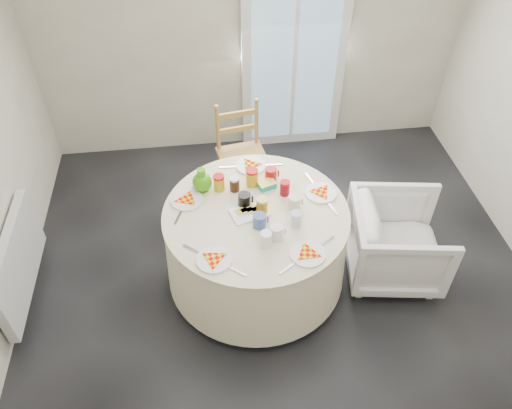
{
  "coord_description": "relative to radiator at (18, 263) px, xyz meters",
  "views": [
    {
      "loc": [
        -0.51,
        -2.35,
        3.2
      ],
      "look_at": [
        -0.19,
        0.16,
        0.8
      ],
      "focal_mm": 35.0,
      "sensor_mm": 36.0,
      "label": 1
    }
  ],
  "objects": [
    {
      "name": "table",
      "position": [
        1.75,
        -0.04,
        -0.01
      ],
      "size": [
        1.37,
        1.37,
        0.69
      ],
      "primitive_type": "cylinder",
      "color": "beige",
      "rests_on": "floor"
    },
    {
      "name": "armchair",
      "position": [
        2.84,
        -0.11,
        0.01
      ],
      "size": [
        0.76,
        0.8,
        0.73
      ],
      "primitive_type": "imported",
      "rotation": [
        0.0,
        0.0,
        1.42
      ],
      "color": "silver",
      "rests_on": "floor"
    },
    {
      "name": "floor",
      "position": [
        1.94,
        -0.2,
        -0.38
      ],
      "size": [
        4.0,
        4.0,
        0.0
      ],
      "primitive_type": "plane",
      "color": "black",
      "rests_on": "ground"
    },
    {
      "name": "glass_door",
      "position": [
        2.34,
        1.75,
        0.67
      ],
      "size": [
        1.0,
        0.08,
        2.1
      ],
      "primitive_type": "cube",
      "color": "silver",
      "rests_on": "floor"
    },
    {
      "name": "wooden_chair",
      "position": [
        1.75,
        0.94,
        0.09
      ],
      "size": [
        0.47,
        0.45,
        0.92
      ],
      "primitive_type": null,
      "rotation": [
        0.0,
        0.0,
        0.16
      ],
      "color": "#9B613F",
      "rests_on": "floor"
    },
    {
      "name": "cheese_platter",
      "position": [
        1.7,
        -0.05,
        0.39
      ],
      "size": [
        0.3,
        0.24,
        0.03
      ],
      "primitive_type": null,
      "rotation": [
        0.0,
        0.0,
        0.3
      ],
      "color": "white",
      "rests_on": "table"
    },
    {
      "name": "wall_back",
      "position": [
        1.94,
        1.8,
        0.92
      ],
      "size": [
        4.0,
        0.02,
        2.6
      ],
      "primitive_type": "cube",
      "color": "#BCB5A3",
      "rests_on": "floor"
    },
    {
      "name": "jar_cluster",
      "position": [
        1.73,
        0.18,
        0.44
      ],
      "size": [
        0.55,
        0.29,
        0.16
      ],
      "primitive_type": null,
      "rotation": [
        0.0,
        0.0,
        0.04
      ],
      "color": "#A45F20",
      "rests_on": "table"
    },
    {
      "name": "radiator",
      "position": [
        0.0,
        0.0,
        0.0
      ],
      "size": [
        0.07,
        1.0,
        0.55
      ],
      "primitive_type": "cube",
      "color": "silver",
      "rests_on": "floor"
    },
    {
      "name": "butter_tub",
      "position": [
        1.86,
        0.22,
        0.41
      ],
      "size": [
        0.15,
        0.13,
        0.05
      ],
      "primitive_type": "cube",
      "rotation": [
        0.0,
        0.0,
        0.31
      ],
      "color": "#12AA9A",
      "rests_on": "table"
    },
    {
      "name": "green_pitcher",
      "position": [
        1.39,
        0.25,
        0.49
      ],
      "size": [
        0.19,
        0.19,
        0.19
      ],
      "primitive_type": null,
      "rotation": [
        0.0,
        0.0,
        0.42
      ],
      "color": "#3F9B0D",
      "rests_on": "table"
    },
    {
      "name": "place_settings",
      "position": [
        1.75,
        -0.04,
        0.39
      ],
      "size": [
        1.55,
        1.55,
        0.02
      ],
      "primitive_type": null,
      "rotation": [
        0.0,
        0.0,
        -0.26
      ],
      "color": "white",
      "rests_on": "table"
    },
    {
      "name": "mugs_glasses",
      "position": [
        1.86,
        -0.08,
        0.43
      ],
      "size": [
        0.83,
        0.83,
        0.13
      ],
      "primitive_type": null,
      "rotation": [
        0.0,
        0.0,
        0.24
      ],
      "color": "#A3A2A2",
      "rests_on": "table"
    }
  ]
}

